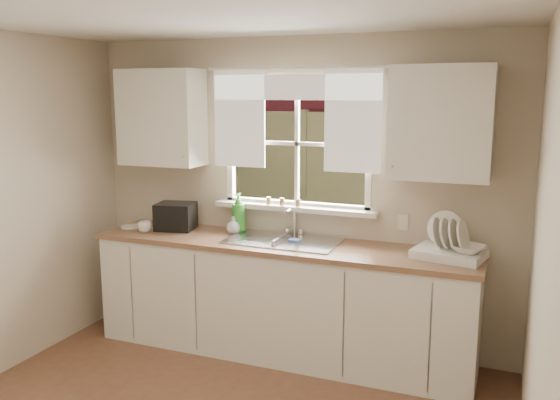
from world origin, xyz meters
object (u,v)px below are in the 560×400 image
at_px(cup, 145,227).
at_px(black_appliance, 176,216).
at_px(dish_rack, 449,248).
at_px(soap_bottle_a, 239,213).

xyz_separation_m(cup, black_appliance, (0.18, 0.19, 0.07)).
bearing_deg(dish_rack, soap_bottle_a, 175.20).
distance_m(soap_bottle_a, black_appliance, 0.55).
bearing_deg(soap_bottle_a, dish_rack, 7.21).
bearing_deg(black_appliance, dish_rack, -12.98).
xyz_separation_m(soap_bottle_a, black_appliance, (-0.54, -0.11, -0.05)).
distance_m(dish_rack, black_appliance, 2.26).
relative_size(dish_rack, soap_bottle_a, 1.60).
height_order(dish_rack, soap_bottle_a, soap_bottle_a).
height_order(soap_bottle_a, black_appliance, soap_bottle_a).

